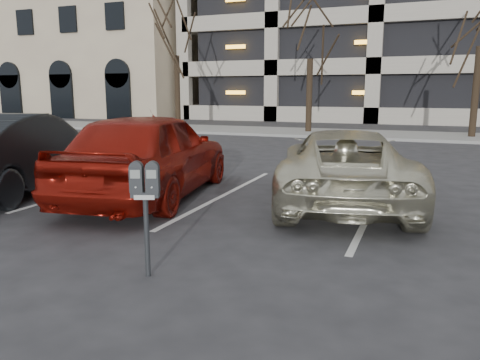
% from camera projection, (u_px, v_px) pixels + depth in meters
% --- Properties ---
extents(ground, '(140.00, 140.00, 0.00)m').
position_uv_depth(ground, '(250.00, 237.00, 6.52)').
color(ground, '#28282B').
rests_on(ground, ground).
extents(sidewalk, '(80.00, 4.00, 0.12)m').
position_uv_depth(sidewalk, '(373.00, 135.00, 21.12)').
color(sidewalk, gray).
rests_on(sidewalk, ground).
extents(stall_lines, '(16.90, 5.20, 0.00)m').
position_uv_depth(stall_lines, '(224.00, 195.00, 9.12)').
color(stall_lines, silver).
rests_on(stall_lines, ground).
extents(office_building, '(26.00, 16.20, 15.00)m').
position_uv_depth(office_building, '(77.00, 30.00, 42.56)').
color(office_building, tan).
rests_on(office_building, ground).
extents(tree_a, '(3.71, 3.71, 8.43)m').
position_uv_depth(tree_a, '(175.00, 9.00, 23.60)').
color(tree_a, black).
rests_on(tree_a, ground).
extents(tree_b, '(3.39, 3.39, 7.70)m').
position_uv_depth(tree_b, '(311.00, 11.00, 21.17)').
color(tree_b, black).
rests_on(tree_b, ground).
extents(parking_meter, '(0.34, 0.23, 1.25)m').
position_uv_depth(parking_meter, '(145.00, 191.00, 4.97)').
color(parking_meter, black).
rests_on(parking_meter, ground).
extents(suv_silver, '(3.18, 5.18, 1.34)m').
position_uv_depth(suv_silver, '(344.00, 166.00, 8.41)').
color(suv_silver, beige).
rests_on(suv_silver, ground).
extents(car_red, '(2.73, 5.15, 1.67)m').
position_uv_depth(car_red, '(150.00, 154.00, 8.83)').
color(car_red, maroon).
rests_on(car_red, ground).
extents(car_dark, '(2.79, 5.07, 1.58)m').
position_uv_depth(car_dark, '(16.00, 153.00, 9.34)').
color(car_dark, black).
rests_on(car_dark, ground).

